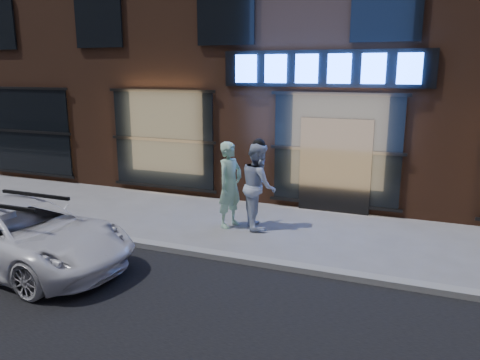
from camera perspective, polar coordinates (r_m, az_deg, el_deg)
The scene contains 6 objects.
ground at distance 8.76m, azimuth 6.47°, elevation -10.86°, with size 90.00×90.00×0.00m, color slate.
curb at distance 8.74m, azimuth 6.48°, elevation -10.50°, with size 60.00×0.25×0.12m, color gray.
storefront_building at distance 15.94m, azimuth 14.94°, elevation 18.54°, with size 30.20×8.28×10.30m.
man_bowtie at distance 10.76m, azimuth -1.23°, elevation -0.58°, with size 0.73×0.48×1.99m, color #C1FED5.
man_cap at distance 10.70m, azimuth 2.27°, elevation -0.69°, with size 0.96×0.75×1.98m, color silver.
white_suv at distance 9.58m, azimuth -25.01°, elevation -6.04°, with size 2.02×4.38×1.22m, color white.
Camera 1 is at (2.01, -7.75, 3.57)m, focal length 35.00 mm.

